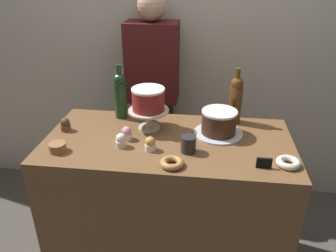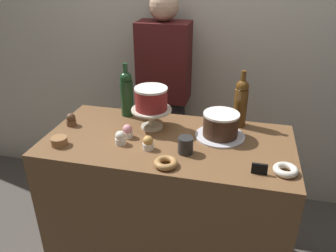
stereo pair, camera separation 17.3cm
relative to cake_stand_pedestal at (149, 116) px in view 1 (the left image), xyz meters
The scene contains 18 objects.
back_wall 0.85m from the cake_stand_pedestal, 81.14° to the left, with size 6.00×0.05×2.60m.
display_counter 0.56m from the cake_stand_pedestal, 43.24° to the right, with size 1.32×0.65×0.91m.
cake_stand_pedestal is the anchor object (origin of this frame).
white_layer_cake 0.10m from the cake_stand_pedestal, 26.57° to the right, with size 0.18×0.18×0.12m.
silver_serving_platter 0.40m from the cake_stand_pedestal, ahead, with size 0.27×0.27×0.01m.
chocolate_round_cake 0.39m from the cake_stand_pedestal, ahead, with size 0.19×0.19×0.13m.
wine_bottle_green 0.24m from the cake_stand_pedestal, 145.14° to the left, with size 0.08×0.08×0.33m.
wine_bottle_amber 0.51m from the cake_stand_pedestal, 17.07° to the left, with size 0.08×0.08×0.33m.
cupcake_vanilla 0.25m from the cake_stand_pedestal, 115.52° to the right, with size 0.06×0.06×0.07m.
cupcake_caramel 0.24m from the cake_stand_pedestal, 78.42° to the right, with size 0.06×0.06×0.07m.
cupcake_strawberry 0.18m from the cake_stand_pedestal, 124.01° to the right, with size 0.06×0.06×0.07m.
cupcake_chocolate 0.47m from the cake_stand_pedestal, behind, with size 0.06×0.06×0.07m.
donut_sugar 0.77m from the cake_stand_pedestal, 22.67° to the right, with size 0.11×0.11×0.03m.
donut_maple 0.41m from the cake_stand_pedestal, 64.83° to the right, with size 0.11×0.11×0.03m.
cookie_stack 0.51m from the cake_stand_pedestal, 143.37° to the right, with size 0.08×0.08×0.04m.
price_sign_chalkboard 0.68m from the cake_stand_pedestal, 29.06° to the right, with size 0.07×0.01×0.05m.
coffee_cup_ceramic 0.33m from the cake_stand_pedestal, 43.67° to the right, with size 0.08×0.08×0.08m.
barista_figure 0.61m from the cake_stand_pedestal, 97.26° to the left, with size 0.36×0.22×1.60m.
Camera 1 is at (0.19, -1.54, 1.76)m, focal length 35.50 mm.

